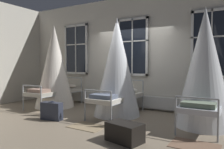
{
  "coord_description": "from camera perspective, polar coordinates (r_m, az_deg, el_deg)",
  "views": [
    {
      "loc": [
        2.87,
        -5.25,
        1.4
      ],
      "look_at": [
        -0.13,
        -0.06,
        1.11
      ],
      "focal_mm": 34.78,
      "sensor_mm": 36.0,
      "label": 1
    }
  ],
  "objects": [
    {
      "name": "cot_first",
      "position": [
        7.34,
        -14.88,
        1.84
      ],
      "size": [
        1.28,
        1.91,
        2.68
      ],
      "rotation": [
        0.0,
        0.0,
        1.59
      ],
      "color": "#9EA3A8",
      "rests_on": "ground"
    },
    {
      "name": "window_bank",
      "position": [
        6.88,
        5.33,
        0.11
      ],
      "size": [
        5.59,
        0.1,
        2.77
      ],
      "color": "black",
      "rests_on": "ground"
    },
    {
      "name": "cot_third",
      "position": [
        5.24,
        23.15,
        1.33
      ],
      "size": [
        1.28,
        1.92,
        2.66
      ],
      "rotation": [
        0.0,
        0.0,
        1.55
      ],
      "color": "#9EA3A8",
      "rests_on": "ground"
    },
    {
      "name": "rug_third",
      "position": [
        4.16,
        20.91,
        -17.08
      ],
      "size": [
        0.82,
        0.59,
        0.01
      ],
      "primitive_type": "cube",
      "rotation": [
        0.0,
        0.0,
        -0.04
      ],
      "color": "brown",
      "rests_on": "ground"
    },
    {
      "name": "back_wall_with_windows",
      "position": [
        6.99,
        5.77,
        5.82
      ],
      "size": [
        8.6,
        0.1,
        3.56
      ],
      "primitive_type": "cube",
      "color": "beige",
      "rests_on": "ground"
    },
    {
      "name": "travel_trunk",
      "position": [
        4.06,
        3.33,
        -14.9
      ],
      "size": [
        0.72,
        0.54,
        0.34
      ],
      "primitive_type": "cube",
      "rotation": [
        0.0,
        0.0,
        -0.23
      ],
      "color": "black",
      "rests_on": "ground"
    },
    {
      "name": "cot_second",
      "position": [
        5.92,
        1.31,
        1.73
      ],
      "size": [
        1.28,
        1.91,
        2.67
      ],
      "rotation": [
        0.0,
        0.0,
        1.56
      ],
      "color": "#9EA3A8",
      "rests_on": "ground"
    },
    {
      "name": "ground",
      "position": [
        6.15,
        1.36,
        -10.42
      ],
      "size": [
        17.3,
        17.3,
        0.0
      ],
      "primitive_type": "plane",
      "color": "gray"
    },
    {
      "name": "rug_second",
      "position": [
        5.02,
        -6.48,
        -13.44
      ],
      "size": [
        0.82,
        0.59,
        0.01
      ],
      "primitive_type": "cube",
      "rotation": [
        0.0,
        0.0,
        -0.04
      ],
      "color": "#8E7A5B",
      "rests_on": "ground"
    },
    {
      "name": "suitcase_dark",
      "position": [
        5.74,
        -15.58,
        -9.21
      ],
      "size": [
        0.58,
        0.28,
        0.47
      ],
      "rotation": [
        0.0,
        0.0,
        0.12
      ],
      "color": "#2D3342",
      "rests_on": "ground"
    }
  ]
}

